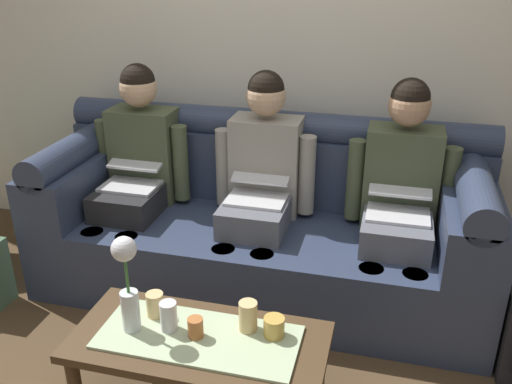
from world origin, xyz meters
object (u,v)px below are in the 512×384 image
object	(u,v)px
cup_far_right	(274,327)
flower_vase	(127,280)
couch	(261,226)
person_middle	(261,178)
cup_near_right	(248,316)
coffee_table	(199,348)
person_right	(400,192)
cup_far_center	(155,304)
person_left	(137,166)
cup_near_left	(169,316)
cup_far_left	(196,328)

from	to	relation	value
cup_far_right	flower_vase	bearing A→B (deg)	-169.65
flower_vase	cup_far_right	size ratio (longest dim) A/B	4.97
flower_vase	couch	bearing A→B (deg)	75.48
couch	person_middle	distance (m)	0.29
couch	cup_near_right	distance (m)	0.96
person_middle	coffee_table	distance (m)	1.07
person_right	person_middle	bearing A→B (deg)	179.99
coffee_table	cup_far_center	distance (m)	0.26
coffee_table	cup_far_center	xyz separation A→B (m)	(-0.22, 0.08, 0.11)
person_left	cup_far_center	world-z (taller)	person_left
person_middle	cup_near_left	size ratio (longest dim) A/B	9.77
couch	cup_near_left	size ratio (longest dim) A/B	19.39
couch	flower_vase	world-z (taller)	couch
couch	coffee_table	distance (m)	1.03
person_left	cup_far_center	bearing A→B (deg)	-61.43
cup_far_center	person_middle	bearing A→B (deg)	76.91
cup_near_right	cup_far_right	size ratio (longest dim) A/B	1.51
person_left	cup_far_right	xyz separation A→B (m)	(1.02, -0.95, -0.23)
flower_vase	person_right	bearing A→B (deg)	46.27
cup_near_right	cup_far_right	distance (m)	0.11
person_right	cup_far_center	size ratio (longest dim) A/B	11.69
couch	cup_far_left	world-z (taller)	couch
person_right	cup_far_center	world-z (taller)	person_right
cup_near_left	coffee_table	bearing A→B (deg)	-5.41
person_right	couch	bearing A→B (deg)	179.64
flower_vase	cup_far_right	xyz separation A→B (m)	(0.56, 0.10, -0.19)
coffee_table	cup_near_left	xyz separation A→B (m)	(-0.13, 0.01, 0.12)
flower_vase	cup_near_left	size ratio (longest dim) A/B	3.33
cup_far_center	cup_far_right	xyz separation A→B (m)	(0.51, -0.01, -0.01)
cup_far_left	cup_far_center	bearing A→B (deg)	157.05
couch	flower_vase	distance (m)	1.12
cup_far_left	cup_far_right	size ratio (longest dim) A/B	0.99
person_right	cup_far_right	bearing A→B (deg)	-115.03
person_middle	cup_far_center	size ratio (longest dim) A/B	11.69
person_right	cup_near_left	world-z (taller)	person_right
couch	person_middle	xyz separation A→B (m)	(-0.00, -0.00, 0.29)
couch	cup_far_left	size ratio (longest dim) A/B	29.27
cup_far_left	cup_far_right	bearing A→B (deg)	15.60
cup_near_right	coffee_table	bearing A→B (deg)	-153.41
cup_near_right	cup_far_center	xyz separation A→B (m)	(-0.40, -0.01, -0.01)
person_left	cup_near_right	distance (m)	1.32
cup_far_center	cup_near_right	bearing A→B (deg)	0.72
person_left	cup_far_right	bearing A→B (deg)	-42.86
cup_near_left	cup_far_left	xyz separation A→B (m)	(0.12, -0.02, -0.02)
person_middle	cup_far_center	xyz separation A→B (m)	(-0.22, -0.94, -0.21)
cup_near_left	cup_near_right	distance (m)	0.32
couch	person_left	world-z (taller)	person_left
cup_near_right	cup_far_left	distance (m)	0.21
person_right	cup_near_left	bearing A→B (deg)	-130.26
flower_vase	cup_near_right	distance (m)	0.49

